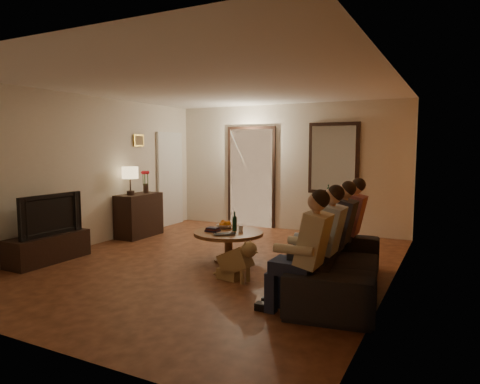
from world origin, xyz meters
The scene contains 33 objects.
floor centered at (0.00, 0.00, 0.00)m, with size 5.00×6.00×0.01m, color #452112.
ceiling centered at (0.00, 0.00, 2.60)m, with size 5.00×6.00×0.01m, color white.
back_wall centered at (0.00, 3.00, 1.30)m, with size 5.00×0.02×2.60m, color beige.
front_wall centered at (0.00, -3.00, 1.30)m, with size 5.00×0.02×2.60m, color beige.
left_wall centered at (-2.50, 0.00, 1.30)m, with size 0.02×6.00×2.60m, color beige.
right_wall centered at (2.50, 0.00, 1.30)m, with size 0.02×6.00×2.60m, color beige.
orange_accent centered at (2.49, 0.00, 1.30)m, with size 0.01×6.00×2.60m, color #C85722.
kitchen_doorway centered at (-0.80, 2.98, 1.05)m, with size 1.00×0.06×2.10m, color #FFE0A5.
door_trim centered at (-0.80, 2.97, 1.05)m, with size 1.12×0.04×2.22m, color black.
fridge_glimpse centered at (-0.55, 2.98, 0.90)m, with size 0.45×0.03×1.70m, color silver.
mirror_frame centered at (1.00, 2.96, 1.50)m, with size 1.00×0.05×1.40m, color black.
mirror_glass centered at (1.00, 2.93, 1.50)m, with size 0.86×0.02×1.26m, color white.
white_door centered at (-2.46, 2.30, 1.02)m, with size 0.06×0.85×2.04m, color white.
framed_art centered at (-2.47, 1.30, 1.85)m, with size 0.03×0.28×0.24m, color #B28C33.
art_canvas centered at (-2.46, 1.30, 1.85)m, with size 0.01×0.22×0.18m, color brown.
dresser centered at (-2.25, 1.00, 0.41)m, with size 0.45×0.93×0.82m, color black.
table_lamp centered at (-2.25, 0.78, 1.09)m, with size 0.30×0.30×0.54m, color beige, non-canonical shape.
flower_vase centered at (-2.25, 1.22, 1.04)m, with size 0.14×0.14×0.44m, color #B3131D, non-canonical shape.
tv_stand centered at (-2.25, -1.06, 0.21)m, with size 0.45×1.24×0.41m, color black.
tv centered at (-2.25, -1.06, 0.72)m, with size 0.14×1.07×0.61m, color black.
sofa centered at (1.98, -0.38, 0.34)m, with size 0.90×2.30×0.67m, color black.
person_a centered at (1.88, -1.28, 0.60)m, with size 0.60×0.40×1.20m, color tan, non-canonical shape.
person_b centered at (1.88, -0.68, 0.60)m, with size 0.60×0.40×1.20m, color tan, non-canonical shape.
person_c centered at (1.88, -0.08, 0.60)m, with size 0.60×0.40×1.20m, color tan, non-canonical shape.
person_d centered at (1.88, 0.52, 0.60)m, with size 0.60×0.40×1.20m, color tan, non-canonical shape.
dog centered at (0.69, -0.59, 0.28)m, with size 0.56×0.24×0.56m, color tan, non-canonical shape.
coffee_table centered at (0.15, 0.21, 0.23)m, with size 1.04×1.04×0.45m, color brown.
bowl centered at (-0.03, 0.43, 0.48)m, with size 0.26×0.26×0.06m, color white.
oranges centered at (-0.03, 0.43, 0.55)m, with size 0.20×0.20×0.08m, color orange, non-canonical shape.
wine_bottle centered at (0.20, 0.31, 0.60)m, with size 0.07×0.07×0.31m, color black, non-canonical shape.
wine_glass centered at (0.33, 0.26, 0.50)m, with size 0.06×0.06×0.10m, color silver.
book_stack centered at (-0.07, 0.11, 0.48)m, with size 0.20×0.15×0.07m, color black, non-canonical shape.
laptop centered at (0.25, -0.07, 0.46)m, with size 0.33×0.21×0.03m, color black.
Camera 1 is at (3.20, -5.35, 1.72)m, focal length 32.00 mm.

